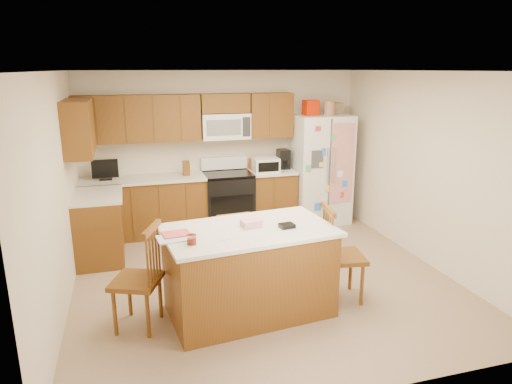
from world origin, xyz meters
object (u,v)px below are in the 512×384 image
object	(u,v)px
refrigerator	(320,168)
windsor_chair_back	(230,250)
windsor_chair_left	(139,280)
windsor_chair_right	(340,256)
island	(249,270)
stove	(228,200)

from	to	relation	value
refrigerator	windsor_chair_back	xyz separation A→B (m)	(-1.99, -1.97, -0.48)
windsor_chair_left	windsor_chair_right	size ratio (longest dim) A/B	0.99
island	windsor_chair_back	world-z (taller)	island
stove	windsor_chair_left	size ratio (longest dim) A/B	1.05
refrigerator	windsor_chair_back	world-z (taller)	refrigerator
stove	island	size ratio (longest dim) A/B	0.61
stove	refrigerator	bearing A→B (deg)	-2.30
windsor_chair_back	windsor_chair_right	distance (m)	1.29
refrigerator	island	bearing A→B (deg)	-126.51
refrigerator	island	distance (m)	3.30
windsor_chair_back	stove	bearing A→B (deg)	78.20
refrigerator	windsor_chair_right	bearing A→B (deg)	-108.71
windsor_chair_right	stove	bearing A→B (deg)	104.32
stove	windsor_chair_right	size ratio (longest dim) A/B	1.04
refrigerator	windsor_chair_left	world-z (taller)	refrigerator
windsor_chair_back	windsor_chair_left	bearing A→B (deg)	-148.99
island	windsor_chair_back	distance (m)	0.66
windsor_chair_left	windsor_chair_right	world-z (taller)	windsor_chair_right
windsor_chair_back	refrigerator	bearing A→B (deg)	44.58
stove	windsor_chair_left	distance (m)	3.06
windsor_chair_left	stove	bearing A→B (deg)	60.82
island	windsor_chair_right	world-z (taller)	windsor_chair_right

